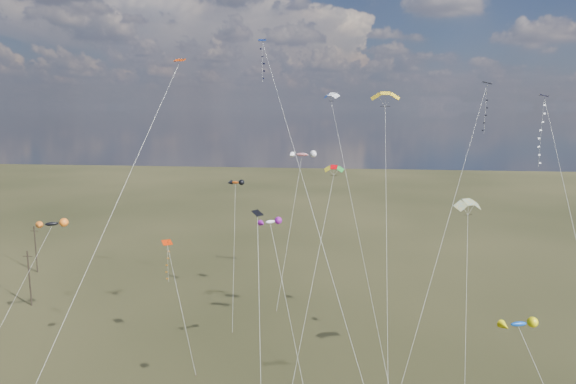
# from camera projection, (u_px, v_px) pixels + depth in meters

# --- Properties ---
(utility_pole_near) EXTENTS (1.40, 0.20, 8.00)m
(utility_pole_near) POSITION_uv_depth(u_px,v_px,m) (29.00, 278.00, 71.95)
(utility_pole_near) COLOR black
(utility_pole_near) RESTS_ON ground
(utility_pole_far) EXTENTS (1.40, 0.20, 8.00)m
(utility_pole_far) POSITION_uv_depth(u_px,v_px,m) (36.00, 249.00, 86.59)
(utility_pole_far) COLOR black
(utility_pole_far) RESTS_ON ground
(diamond_black_high) EXTENTS (11.64, 18.82, 30.38)m
(diamond_black_high) POSITION_uv_depth(u_px,v_px,m) (480.00, 124.00, 53.00)
(diamond_black_high) COLOR black
(diamond_black_high) RESTS_ON ground
(diamond_navy_tall) EXTENTS (14.20, 26.74, 34.55)m
(diamond_navy_tall) POSITION_uv_depth(u_px,v_px,m) (272.00, 90.00, 49.75)
(diamond_navy_tall) COLOR #08184A
(diamond_navy_tall) RESTS_ON ground
(diamond_black_mid) EXTENTS (2.67, 11.13, 19.50)m
(diamond_black_mid) POSITION_uv_depth(u_px,v_px,m) (259.00, 293.00, 39.18)
(diamond_black_mid) COLOR black
(diamond_black_mid) RESTS_ON ground
(diamond_red_low) EXTENTS (5.61, 6.89, 12.84)m
(diamond_red_low) POSITION_uv_depth(u_px,v_px,m) (169.00, 265.00, 58.16)
(diamond_red_low) COLOR red
(diamond_red_low) RESTS_ON ground
(diamond_navy_right) EXTENTS (2.58, 18.39, 28.90)m
(diamond_navy_right) POSITION_uv_depth(u_px,v_px,m) (545.00, 145.00, 46.26)
(diamond_navy_right) COLOR #0B0849
(diamond_navy_right) RESTS_ON ground
(diamond_orange_center) EXTENTS (10.48, 16.72, 31.73)m
(diamond_orange_center) POSITION_uv_depth(u_px,v_px,m) (122.00, 190.00, 39.48)
(diamond_orange_center) COLOR #C53200
(diamond_orange_center) RESTS_ON ground
(parafoil_yellow) EXTENTS (2.93, 17.25, 29.76)m
(parafoil_yellow) POSITION_uv_depth(u_px,v_px,m) (386.00, 94.00, 51.44)
(parafoil_yellow) COLOR yellow
(parafoil_yellow) RESTS_ON ground
(parafoil_blue_white) EXTENTS (7.98, 19.83, 29.85)m
(parafoil_blue_white) POSITION_uv_depth(u_px,v_px,m) (332.00, 96.00, 63.86)
(parafoil_blue_white) COLOR blue
(parafoil_blue_white) RESTS_ON ground
(parafoil_striped) EXTENTS (4.17, 15.78, 19.40)m
(parafoil_striped) POSITION_uv_depth(u_px,v_px,m) (469.00, 203.00, 49.33)
(parafoil_striped) COLOR #F8B011
(parafoil_striped) RESTS_ON ground
(parafoil_tricolor) EXTENTS (4.74, 14.02, 21.26)m
(parafoil_tricolor) POSITION_uv_depth(u_px,v_px,m) (334.00, 168.00, 60.91)
(parafoil_tricolor) COLOR yellow
(parafoil_tricolor) RESTS_ON ground
(novelty_black_orange) EXTENTS (5.75, 9.33, 13.92)m
(novelty_black_orange) POSITION_uv_depth(u_px,v_px,m) (52.00, 224.00, 63.91)
(novelty_black_orange) COLOR black
(novelty_black_orange) RESTS_ON ground
(novelty_orange_black) EXTENTS (3.09, 12.27, 17.72)m
(novelty_orange_black) POSITION_uv_depth(u_px,v_px,m) (235.00, 183.00, 72.11)
(novelty_orange_black) COLOR #CE4910
(novelty_orange_black) RESTS_ON ground
(novelty_white_purple) EXTENTS (6.05, 10.11, 16.33)m
(novelty_white_purple) POSITION_uv_depth(u_px,v_px,m) (270.00, 223.00, 53.46)
(novelty_white_purple) COLOR white
(novelty_white_purple) RESTS_ON ground
(novelty_redwhite_stripe) EXTENTS (4.32, 15.02, 21.00)m
(novelty_redwhite_stripe) POSITION_uv_depth(u_px,v_px,m) (302.00, 155.00, 80.57)
(novelty_redwhite_stripe) COLOR red
(novelty_redwhite_stripe) RESTS_ON ground
(novelty_blue_yellow) EXTENTS (6.11, 6.88, 12.41)m
(novelty_blue_yellow) POSITION_uv_depth(u_px,v_px,m) (519.00, 325.00, 37.66)
(novelty_blue_yellow) COLOR #0C47B5
(novelty_blue_yellow) RESTS_ON ground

